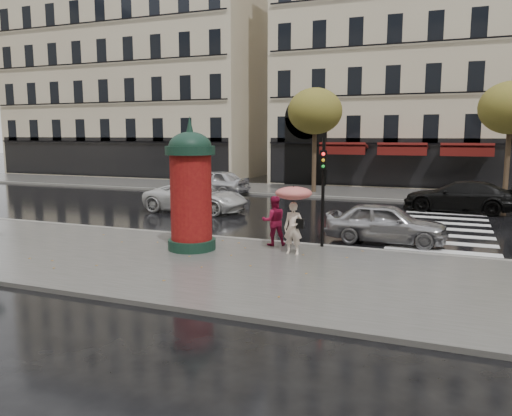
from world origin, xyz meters
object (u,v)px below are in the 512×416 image
at_px(woman_umbrella, 294,208).
at_px(car_black, 459,196).
at_px(car_far_silver, 212,182).
at_px(woman_red, 274,221).
at_px(car_silver, 386,223).
at_px(morris_column, 191,187).
at_px(car_white, 196,197).
at_px(traffic_light, 323,181).
at_px(man_burgundy, 191,213).

relative_size(woman_umbrella, car_black, 0.41).
bearing_deg(car_far_silver, woman_red, 38.32).
bearing_deg(car_silver, car_black, -15.77).
bearing_deg(morris_column, woman_red, 33.61).
bearing_deg(car_white, car_silver, -111.79).
bearing_deg(woman_red, traffic_light, 162.21).
bearing_deg(car_silver, woman_umbrella, 144.29).
bearing_deg(car_far_silver, traffic_light, 43.63).
relative_size(woman_umbrella, car_far_silver, 0.46).
height_order(car_white, car_black, car_black).
height_order(car_white, car_far_silver, car_far_silver).
bearing_deg(car_far_silver, woman_umbrella, 39.25).
relative_size(woman_red, morris_column, 0.39).
xyz_separation_m(morris_column, car_white, (-3.93, 7.63, -1.42)).
bearing_deg(woman_umbrella, car_black, 67.73).
bearing_deg(traffic_light, morris_column, -154.31).
xyz_separation_m(woman_red, morris_column, (-2.25, -1.49, 1.19)).
bearing_deg(woman_umbrella, traffic_light, 65.34).
relative_size(car_white, car_far_silver, 1.09).
xyz_separation_m(woman_umbrella, morris_column, (-3.21, -0.55, 0.60)).
bearing_deg(woman_umbrella, car_silver, 53.97).
relative_size(morris_column, car_far_silver, 0.89).
height_order(woman_umbrella, traffic_light, traffic_light).
bearing_deg(woman_red, car_black, -148.00).
bearing_deg(car_silver, traffic_light, 138.30).
relative_size(woman_umbrella, car_white, 0.42).
relative_size(woman_red, car_white, 0.32).
height_order(traffic_light, car_black, traffic_light).
relative_size(woman_red, man_burgundy, 0.90).
relative_size(car_silver, car_black, 0.79).
bearing_deg(car_far_silver, morris_column, 28.24).
xyz_separation_m(traffic_light, car_far_silver, (-10.07, 12.27, -1.46)).
height_order(woman_red, car_black, woman_red).
height_order(woman_red, traffic_light, traffic_light).
xyz_separation_m(woman_umbrella, car_black, (4.83, 11.80, -0.78)).
bearing_deg(man_burgundy, car_white, -88.06).
relative_size(woman_red, traffic_light, 0.46).
height_order(man_burgundy, car_silver, man_burgundy).
distance_m(morris_column, car_white, 8.70).
xyz_separation_m(car_black, car_far_silver, (-14.32, 1.75, 0.05)).
bearing_deg(man_burgundy, car_far_silver, -91.38).
relative_size(woman_umbrella, traffic_light, 0.61).
relative_size(woman_umbrella, car_silver, 0.52).
distance_m(morris_column, car_far_silver, 15.49).
bearing_deg(car_silver, car_far_silver, 49.35).
height_order(man_burgundy, car_far_silver, man_burgundy).
bearing_deg(car_white, woman_umbrella, -134.60).
xyz_separation_m(man_burgundy, car_silver, (6.44, 2.31, -0.32)).
xyz_separation_m(morris_column, car_far_silver, (-6.28, 14.09, -1.33)).
xyz_separation_m(man_burgundy, car_black, (8.90, 10.85, -0.27)).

